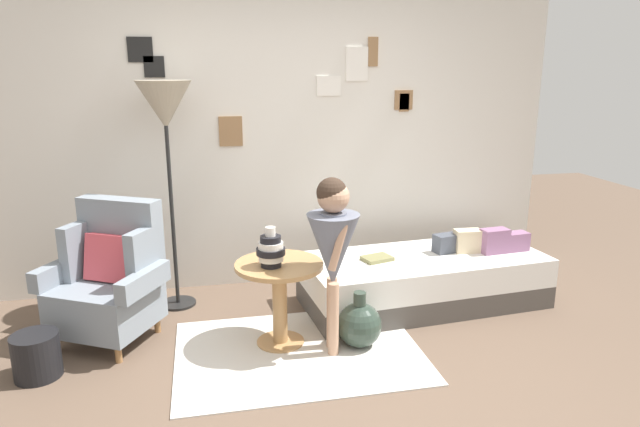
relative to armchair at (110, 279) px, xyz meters
The scene contains 16 objects.
ground_plane 1.73m from the armchair, 38.95° to the right, with size 12.00×12.00×0.00m, color brown.
gallery_wall 1.80m from the armchair, 34.48° to the left, with size 4.80×0.12×2.60m.
rug 1.39m from the armchair, 21.67° to the right, with size 1.61×1.19×0.01m, color silver.
armchair is the anchor object (origin of this frame).
daybed 2.36m from the armchair, ahead, with size 1.96×0.96×0.40m.
pillow_head 3.12m from the armchair, ahead, with size 0.20×0.12×0.15m, color gray.
pillow_mid 2.92m from the armchair, ahead, with size 0.22×0.12×0.20m, color gray.
pillow_back 2.73m from the armchair, ahead, with size 0.21×0.12×0.18m, color beige.
pillow_extra 2.56m from the armchair, ahead, with size 0.21×0.12×0.15m, color #474C56.
side_table 1.18m from the armchair, 16.67° to the right, with size 0.59×0.59×0.59m.
vase_striped 1.16m from the armchair, 20.01° to the right, with size 0.19×0.19×0.27m.
floor_lamp 1.26m from the armchair, 49.60° to the left, with size 0.41×0.41×1.76m.
person_child 1.57m from the armchair, 19.65° to the right, with size 0.34×0.34×1.19m.
book_on_daybed 1.95m from the armchair, ahead, with size 0.22×0.16×0.03m, color olive.
demijohn_near 1.74m from the armchair, 16.26° to the right, with size 0.31×0.31×0.39m.
magazine_basket 0.67m from the armchair, 131.07° to the right, with size 0.28×0.28×0.28m, color black.
Camera 1 is at (-0.64, -2.78, 1.85)m, focal length 31.46 mm.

